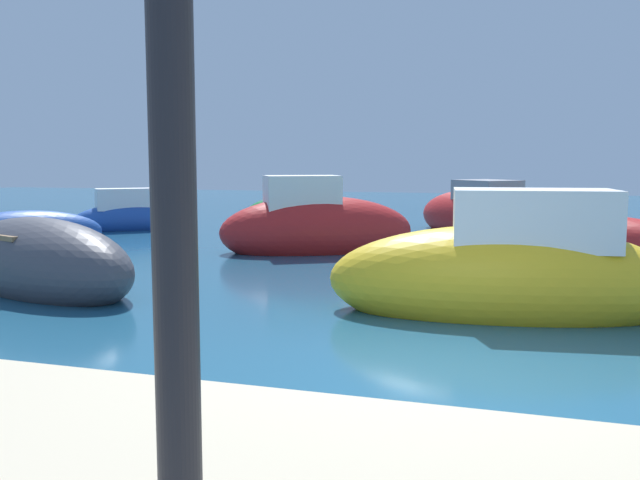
# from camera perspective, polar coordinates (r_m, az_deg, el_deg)

# --- Properties ---
(ground) EXTENTS (80.00, 80.00, 0.00)m
(ground) POSITION_cam_1_polar(r_m,az_deg,el_deg) (7.00, 10.72, -11.51)
(ground) COLOR #1E5170
(moored_boat_1) EXTENTS (5.09, 2.43, 2.12)m
(moored_boat_1) POSITION_cam_1_polar(r_m,az_deg,el_deg) (10.12, 14.93, -2.75)
(moored_boat_1) COLOR gold
(moored_boat_1) RESTS_ON ground
(moored_boat_2) EXTENTS (3.54, 3.80, 1.18)m
(moored_boat_2) POSITION_cam_1_polar(r_m,az_deg,el_deg) (18.93, -23.08, 0.46)
(moored_boat_2) COLOR #1E479E
(moored_boat_2) RESTS_ON ground
(moored_boat_3) EXTENTS (4.73, 4.67, 1.96)m
(moored_boat_3) POSITION_cam_1_polar(r_m,az_deg,el_deg) (21.45, 12.80, 2.01)
(moored_boat_3) COLOR #B21E1E
(moored_boat_3) RESTS_ON ground
(moored_boat_4) EXTENTS (4.97, 3.95, 2.18)m
(moored_boat_4) POSITION_cam_1_polar(r_m,az_deg,el_deg) (16.60, -0.34, 0.98)
(moored_boat_4) COLOR #B21E1E
(moored_boat_4) RESTS_ON ground
(moored_boat_5) EXTENTS (4.11, 3.27, 1.20)m
(moored_boat_5) POSITION_cam_1_polar(r_m,az_deg,el_deg) (16.86, 22.53, -0.18)
(moored_boat_5) COLOR #B21E1E
(moored_boat_5) RESTS_ON ground
(moored_boat_6) EXTENTS (3.59, 3.36, 1.53)m
(moored_boat_6) POSITION_cam_1_polar(r_m,az_deg,el_deg) (22.63, -15.02, 1.82)
(moored_boat_6) COLOR #1E479E
(moored_boat_6) RESTS_ON ground
(moored_boat_8) EXTENTS (4.90, 3.31, 1.57)m
(moored_boat_8) POSITION_cam_1_polar(r_m,az_deg,el_deg) (12.50, -21.85, -1.86)
(moored_boat_8) COLOR #3F3F47
(moored_boat_8) RESTS_ON ground
(moored_boat_10) EXTENTS (4.02, 1.89, 1.31)m
(moored_boat_10) POSITION_cam_1_polar(r_m,az_deg,el_deg) (23.29, -1.49, 2.11)
(moored_boat_10) COLOR #197233
(moored_boat_10) RESTS_ON ground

